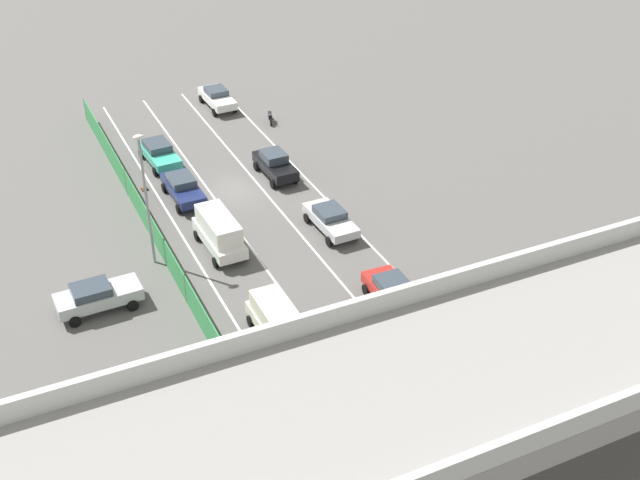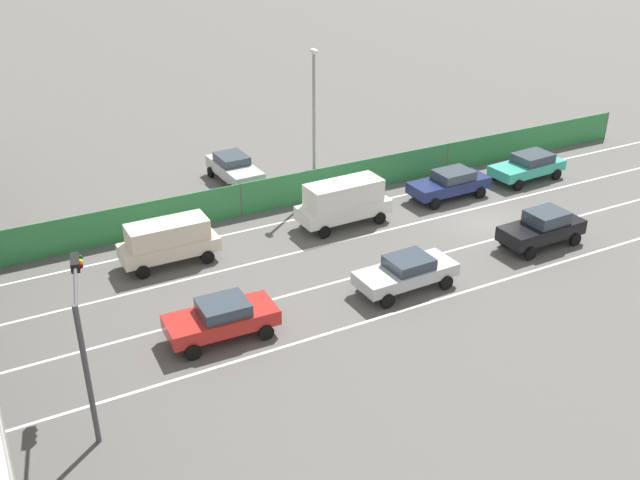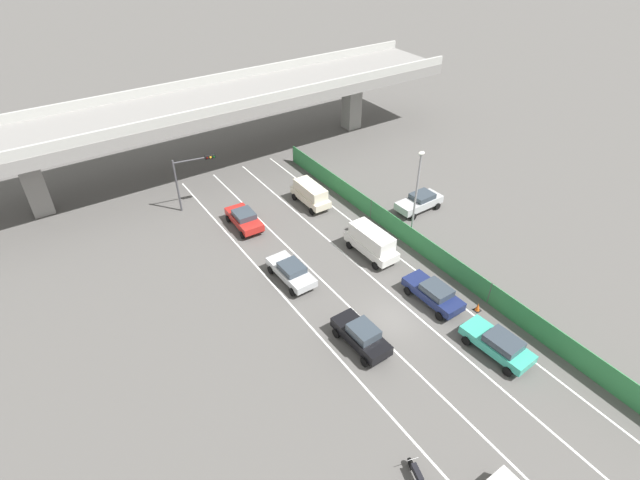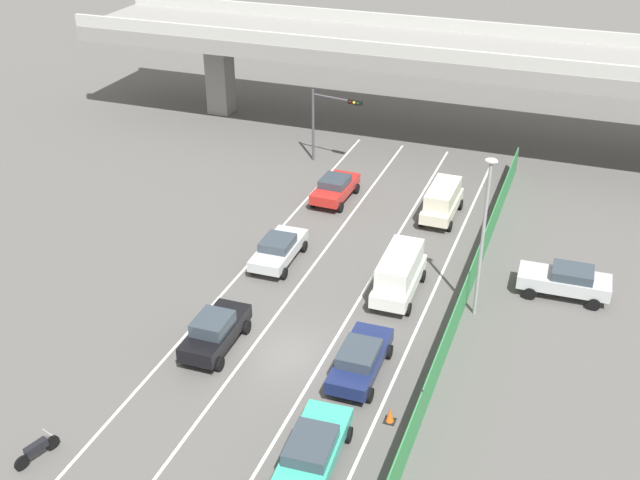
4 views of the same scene
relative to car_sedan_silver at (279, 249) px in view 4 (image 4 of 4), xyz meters
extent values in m
plane|color=#565451|center=(3.59, -7.51, -0.85)|extent=(300.00, 300.00, 0.00)
cube|color=silver|center=(-1.47, -3.30, -0.84)|extent=(0.14, 44.42, 0.01)
cube|color=silver|center=(1.91, -3.30, -0.84)|extent=(0.14, 44.42, 0.01)
cube|color=silver|center=(5.28, -3.30, -0.84)|extent=(0.14, 44.42, 0.01)
cube|color=silver|center=(8.65, -3.30, -0.84)|extent=(0.14, 44.42, 0.01)
cube|color=gray|center=(3.59, 20.91, 5.76)|extent=(54.95, 8.77, 1.13)
cube|color=#B2B2AD|center=(3.59, 16.71, 6.78)|extent=(54.95, 0.30, 0.90)
cube|color=#B2B2AD|center=(3.59, 25.12, 6.78)|extent=(54.95, 0.30, 0.90)
cube|color=gray|center=(-13.99, 20.91, 2.18)|extent=(1.79, 1.79, 6.05)
cube|color=#338447|center=(10.42, -3.30, 0.07)|extent=(0.06, 40.42, 1.83)
cylinder|color=#4C514C|center=(10.42, -10.04, 0.07)|extent=(0.10, 0.10, 1.83)
cylinder|color=#4C514C|center=(10.42, 3.44, 0.07)|extent=(0.10, 0.10, 1.83)
cylinder|color=#4C514C|center=(10.42, 16.91, 0.07)|extent=(0.10, 0.10, 1.83)
cube|color=#B7BABC|center=(0.00, 0.03, -0.09)|extent=(1.91, 4.60, 0.56)
cube|color=#333D47|center=(0.00, -0.11, 0.43)|extent=(1.63, 1.91, 0.47)
cylinder|color=black|center=(-0.94, 1.56, -0.53)|extent=(0.24, 0.65, 0.64)
cylinder|color=black|center=(0.86, 1.60, -0.53)|extent=(0.24, 0.65, 0.64)
cylinder|color=black|center=(-0.86, -1.54, -0.53)|extent=(0.24, 0.65, 0.64)
cylinder|color=black|center=(0.94, -1.49, -0.53)|extent=(0.24, 0.65, 0.64)
cube|color=teal|center=(7.17, -13.44, -0.08)|extent=(2.13, 4.75, 0.58)
cube|color=#333D47|center=(7.20, -13.82, 0.46)|extent=(1.76, 2.27, 0.51)
cylinder|color=black|center=(6.15, -11.92, -0.53)|extent=(0.26, 0.65, 0.64)
cylinder|color=black|center=(7.99, -11.80, -0.53)|extent=(0.26, 0.65, 0.64)
cube|color=navy|center=(7.16, -7.70, -0.06)|extent=(1.86, 4.69, 0.61)
cube|color=#333D47|center=(7.16, -7.99, 0.49)|extent=(1.60, 2.09, 0.50)
cylinder|color=black|center=(6.24, -6.14, -0.53)|extent=(0.23, 0.64, 0.64)
cylinder|color=black|center=(8.01, -6.10, -0.53)|extent=(0.23, 0.64, 0.64)
cylinder|color=black|center=(6.31, -9.30, -0.53)|extent=(0.23, 0.64, 0.64)
cylinder|color=black|center=(8.08, -9.27, -0.53)|extent=(0.23, 0.64, 0.64)
cube|color=beige|center=(7.15, 8.39, -0.04)|extent=(1.74, 4.51, 0.65)
cube|color=beige|center=(7.15, 8.39, 0.76)|extent=(1.53, 3.70, 0.96)
cylinder|color=black|center=(6.30, 9.92, -0.53)|extent=(0.22, 0.64, 0.64)
cylinder|color=black|center=(8.01, 9.91, -0.53)|extent=(0.22, 0.64, 0.64)
cylinder|color=black|center=(6.28, 6.86, -0.53)|extent=(0.22, 0.64, 0.64)
cylinder|color=black|center=(8.00, 6.85, -0.53)|extent=(0.22, 0.64, 0.64)
cube|color=black|center=(0.35, -8.12, -0.02)|extent=(1.82, 4.39, 0.70)
cube|color=#333D47|center=(0.36, -8.36, 0.63)|extent=(1.55, 1.88, 0.60)
cylinder|color=black|center=(-0.54, -6.67, -0.53)|extent=(0.24, 0.65, 0.64)
cylinder|color=black|center=(1.18, -6.63, -0.53)|extent=(0.24, 0.65, 0.64)
cylinder|color=black|center=(-0.47, -9.62, -0.53)|extent=(0.24, 0.65, 0.64)
cylinder|color=black|center=(1.25, -9.58, -0.53)|extent=(0.24, 0.65, 0.64)
cube|color=silver|center=(6.99, -0.85, -0.02)|extent=(1.93, 4.91, 0.70)
cube|color=silver|center=(6.99, -0.85, 0.91)|extent=(1.69, 4.03, 1.16)
cylinder|color=black|center=(6.05, 0.78, -0.53)|extent=(0.24, 0.65, 0.64)
cylinder|color=black|center=(7.86, 0.83, -0.53)|extent=(0.24, 0.65, 0.64)
cylinder|color=black|center=(6.12, -2.52, -0.53)|extent=(0.24, 0.65, 0.64)
cylinder|color=black|center=(7.94, -2.48, -0.53)|extent=(0.24, 0.65, 0.64)
cube|color=red|center=(0.29, 8.46, -0.06)|extent=(1.96, 4.38, 0.62)
cube|color=#333D47|center=(0.29, 8.35, 0.49)|extent=(1.67, 1.91, 0.48)
cylinder|color=black|center=(-0.58, 9.96, -0.53)|extent=(0.24, 0.65, 0.64)
cylinder|color=black|center=(1.25, 9.90, -0.53)|extent=(0.24, 0.65, 0.64)
cylinder|color=black|center=(-0.67, 7.01, -0.53)|extent=(0.24, 0.65, 0.64)
cylinder|color=black|center=(1.16, 6.96, -0.53)|extent=(0.24, 0.65, 0.64)
cylinder|color=black|center=(-2.59, -16.21, -0.55)|extent=(0.27, 0.60, 0.60)
cylinder|color=black|center=(-2.98, -17.50, -0.55)|extent=(0.27, 0.60, 0.60)
cube|color=black|center=(-2.79, -16.85, -0.27)|extent=(0.54, 0.96, 0.36)
cylinder|color=#B2B2B2|center=(-2.62, -16.31, 0.07)|extent=(0.58, 0.20, 0.03)
cube|color=#B2B5B7|center=(14.86, 2.00, -0.03)|extent=(4.61, 1.96, 0.68)
cube|color=#333D47|center=(15.20, 2.01, 0.55)|extent=(2.06, 1.66, 0.47)
cylinder|color=black|center=(13.34, 1.04, -0.53)|extent=(0.65, 0.24, 0.64)
cylinder|color=black|center=(13.28, 2.85, -0.53)|extent=(0.65, 0.24, 0.64)
cylinder|color=black|center=(16.43, 1.14, -0.53)|extent=(0.65, 0.24, 0.64)
cylinder|color=black|center=(16.37, 2.95, -0.53)|extent=(0.65, 0.24, 0.64)
cylinder|color=#47474C|center=(-3.36, 14.11, 1.72)|extent=(0.18, 0.18, 5.14)
cylinder|color=#47474C|center=(-1.57, 13.77, 3.99)|extent=(3.60, 0.79, 0.12)
cube|color=black|center=(-0.14, 13.50, 3.99)|extent=(1.00, 0.45, 0.32)
sphere|color=#390706|center=(-0.46, 13.40, 3.99)|extent=(0.20, 0.20, 0.20)
sphere|color=#EFA319|center=(-0.17, 13.34, 3.99)|extent=(0.20, 0.20, 0.20)
sphere|color=black|center=(0.13, 13.29, 3.99)|extent=(0.20, 0.20, 0.20)
cylinder|color=gray|center=(10.96, -1.21, 3.12)|extent=(0.16, 0.16, 7.93)
ellipsoid|color=silver|center=(10.96, -1.21, 7.27)|extent=(0.60, 0.36, 0.28)
cone|color=orange|center=(9.21, -10.16, -0.52)|extent=(0.36, 0.36, 0.66)
cube|color=black|center=(9.21, -10.16, -0.83)|extent=(0.47, 0.47, 0.03)
camera|label=1|loc=(18.93, 38.76, 25.94)|focal=45.32mm
camera|label=2|loc=(-22.44, 16.22, 15.47)|focal=40.67mm
camera|label=3|loc=(-14.15, -25.11, 23.65)|focal=27.71mm
camera|label=4|loc=(14.97, -33.71, 20.79)|focal=43.71mm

